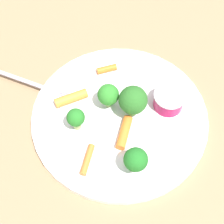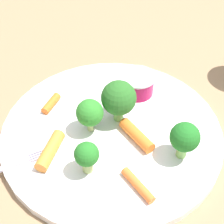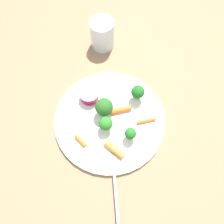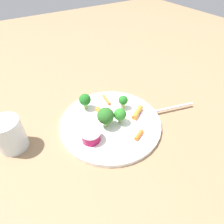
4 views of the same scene
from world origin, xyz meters
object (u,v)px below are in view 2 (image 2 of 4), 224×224
at_px(sauce_cup, 137,84).
at_px(broccoli_floret_2, 185,138).
at_px(plate, 112,132).
at_px(broccoli_floret_3, 90,113).
at_px(carrot_stick_2, 51,103).
at_px(broccoli_floret_1, 119,98).
at_px(carrot_stick_1, 50,150).
at_px(broccoli_floret_0, 87,155).
at_px(carrot_stick_0, 137,135).
at_px(carrot_stick_3, 138,185).

relative_size(sauce_cup, broccoli_floret_2, 1.00).
bearing_deg(sauce_cup, plate, 21.59).
bearing_deg(broccoli_floret_3, sauce_cup, -172.42).
relative_size(sauce_cup, carrot_stick_2, 1.46).
height_order(broccoli_floret_1, broccoli_floret_2, broccoli_floret_1).
bearing_deg(broccoli_floret_2, broccoli_floret_3, -63.19).
distance_m(plate, carrot_stick_1, 0.09).
bearing_deg(carrot_stick_1, sauce_cup, -175.47).
bearing_deg(sauce_cup, broccoli_floret_2, 69.93).
bearing_deg(broccoli_floret_0, carrot_stick_0, 176.62).
relative_size(sauce_cup, broccoli_floret_1, 0.85).
bearing_deg(carrot_stick_3, plate, -114.09).
xyz_separation_m(broccoli_floret_0, broccoli_floret_1, (-0.08, -0.04, 0.01)).
bearing_deg(carrot_stick_1, broccoli_floret_1, 174.42).
bearing_deg(broccoli_floret_3, carrot_stick_2, -79.71).
bearing_deg(plate, broccoli_floret_1, -158.40).
height_order(carrot_stick_0, carrot_stick_2, carrot_stick_0).
xyz_separation_m(plate, broccoli_floret_0, (0.07, 0.03, 0.03)).
distance_m(broccoli_floret_2, broccoli_floret_3, 0.12).
height_order(carrot_stick_0, carrot_stick_1, same).
relative_size(broccoli_floret_0, carrot_stick_1, 0.79).
relative_size(carrot_stick_1, carrot_stick_2, 1.57).
bearing_deg(broccoli_floret_0, broccoli_floret_2, 148.84).
height_order(sauce_cup, carrot_stick_3, sauce_cup).
bearing_deg(carrot_stick_3, sauce_cup, -134.65).
relative_size(plate, carrot_stick_3, 5.85).
distance_m(broccoli_floret_2, carrot_stick_3, 0.08).
distance_m(plate, carrot_stick_0, 0.04).
bearing_deg(broccoli_floret_2, carrot_stick_3, -2.38).
xyz_separation_m(broccoli_floret_1, carrot_stick_3, (0.06, 0.09, -0.03)).
distance_m(broccoli_floret_0, carrot_stick_1, 0.06).
bearing_deg(broccoli_floret_1, carrot_stick_2, -56.66).
relative_size(carrot_stick_0, carrot_stick_2, 1.57).
relative_size(plate, sauce_cup, 5.62).
relative_size(plate, carrot_stick_2, 8.18).
distance_m(carrot_stick_1, carrot_stick_2, 0.09).
bearing_deg(broccoli_floret_1, carrot_stick_3, 58.40).
relative_size(broccoli_floret_1, carrot_stick_2, 1.71).
bearing_deg(broccoli_floret_1, broccoli_floret_2, 98.07).
bearing_deg(broccoli_floret_0, broccoli_floret_1, -155.70).
relative_size(carrot_stick_0, carrot_stick_1, 1.00).
bearing_deg(broccoli_floret_1, broccoli_floret_0, 24.30).
relative_size(plate, broccoli_floret_0, 6.59).
xyz_separation_m(broccoli_floret_1, carrot_stick_2, (0.05, -0.08, -0.03)).
height_order(sauce_cup, broccoli_floret_1, broccoli_floret_1).
bearing_deg(plate, sauce_cup, -158.41).
bearing_deg(carrot_stick_3, carrot_stick_0, -134.00).
relative_size(sauce_cup, broccoli_floret_3, 1.07).
distance_m(broccoli_floret_0, carrot_stick_2, 0.12).
xyz_separation_m(carrot_stick_1, carrot_stick_3, (-0.05, 0.10, -0.00)).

